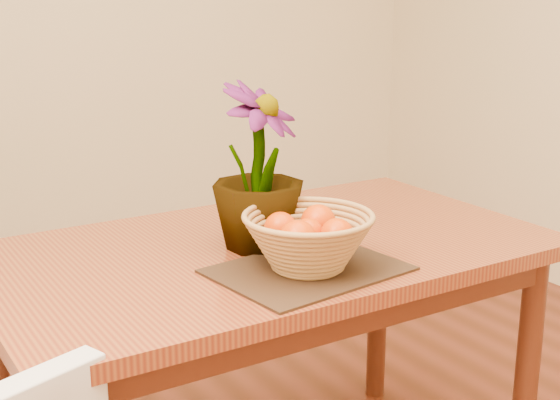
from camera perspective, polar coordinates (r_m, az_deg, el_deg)
table at (r=1.98m, az=-0.82°, el=-5.63°), size 1.40×0.80×0.75m
placemat at (r=1.77m, az=2.05°, el=-5.12°), size 0.44×0.35×0.01m
wicker_basket at (r=1.75m, az=2.07°, el=-3.18°), size 0.30×0.30×0.12m
orange_pile at (r=1.74m, az=2.08°, el=-2.27°), size 0.19×0.18×0.08m
potted_plant at (r=1.87m, az=-1.60°, el=2.42°), size 0.32×0.32×0.40m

